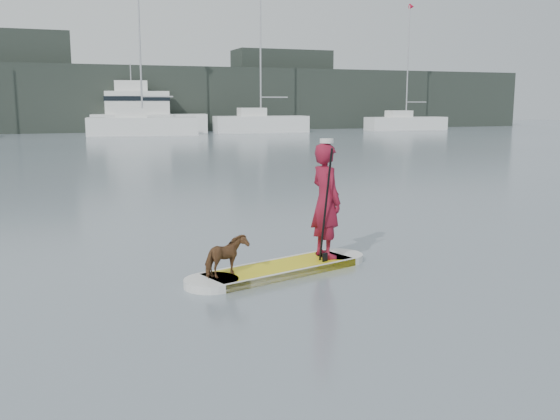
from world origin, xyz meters
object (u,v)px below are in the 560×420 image
object	(u,v)px
sailboat_e	(260,123)
paddleboard	(280,269)
paddler	(326,201)
sailboat_d	(142,124)
motor_yacht_a	(144,114)
sailboat_f	(405,122)
dog	(226,256)

from	to	relation	value
sailboat_e	paddleboard	bearing A→B (deg)	-103.32
paddler	sailboat_e	size ratio (longest dim) A/B	0.15
paddleboard	sailboat_d	bearing A→B (deg)	67.78
paddleboard	motor_yacht_a	size ratio (longest dim) A/B	0.31
sailboat_d	motor_yacht_a	distance (m)	4.86
sailboat_f	motor_yacht_a	world-z (taller)	sailboat_f
sailboat_d	sailboat_e	xyz separation A→B (m)	(10.79, 1.64, -0.06)
sailboat_d	sailboat_e	distance (m)	10.91
dog	sailboat_d	xyz separation A→B (m)	(5.27, 43.42, 0.51)
dog	sailboat_f	xyz separation A→B (m)	(30.91, 44.57, 0.39)
paddler	sailboat_d	distance (m)	43.01
sailboat_d	sailboat_f	distance (m)	25.66
paddleboard	sailboat_f	xyz separation A→B (m)	(29.96, 44.29, 0.74)
paddleboard	motor_yacht_a	distance (m)	48.17
paddler	motor_yacht_a	bearing A→B (deg)	-12.00
paddleboard	sailboat_f	world-z (taller)	sailboat_f
paddler	sailboat_f	size ratio (longest dim) A/B	0.16
dog	motor_yacht_a	size ratio (longest dim) A/B	0.07
motor_yacht_a	paddleboard	bearing A→B (deg)	-87.23
dog	sailboat_e	distance (m)	47.84
sailboat_d	motor_yacht_a	bearing A→B (deg)	86.90
paddler	sailboat_e	bearing A→B (deg)	-24.45
dog	sailboat_d	size ratio (longest dim) A/B	0.05
dog	sailboat_d	bearing A→B (deg)	-36.58
paddleboard	dog	xyz separation A→B (m)	(-0.95, -0.28, 0.36)
sailboat_f	sailboat_d	bearing A→B (deg)	-174.57
paddleboard	sailboat_f	size ratio (longest dim) A/B	0.27
paddler	dog	bearing A→B (deg)	99.74
sailboat_e	dog	bearing A→B (deg)	-104.28
sailboat_d	dog	bearing A→B (deg)	-88.60
motor_yacht_a	sailboat_e	bearing A→B (deg)	-8.27
dog	motor_yacht_a	xyz separation A→B (m)	(6.23, 48.13, 1.27)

